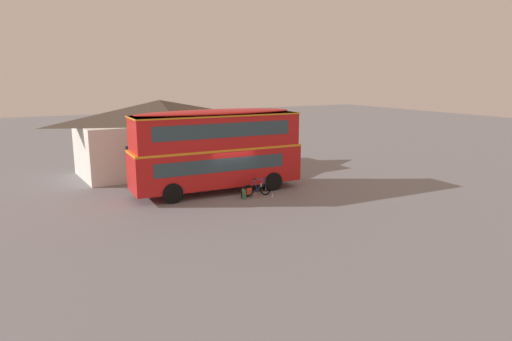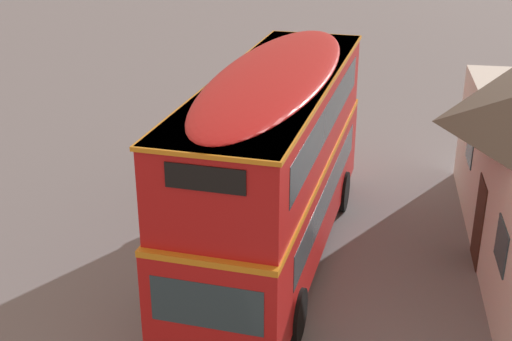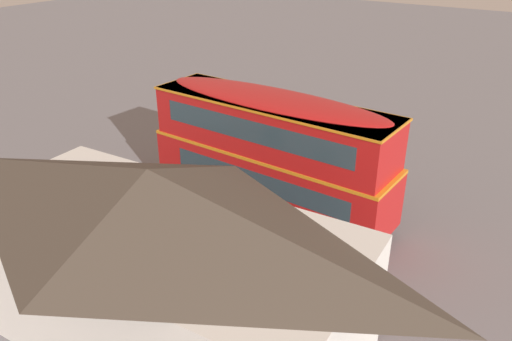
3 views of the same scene
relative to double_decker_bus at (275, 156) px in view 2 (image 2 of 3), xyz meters
The scene contains 6 objects.
ground_plane 2.76m from the double_decker_bus, 56.42° to the right, with size 120.00×120.00×0.00m, color slate.
double_decker_bus is the anchor object (origin of this frame).
touring_bicycle 3.33m from the double_decker_bus, 52.41° to the right, with size 1.73×0.52×1.02m.
backpack_on_ground 3.22m from the double_decker_bus, 74.10° to the right, with size 0.32×0.38×0.57m.
water_bottle_clear_plastic 4.23m from the double_decker_bus, 49.86° to the right, with size 0.07×0.07×0.21m.
water_bottle_red_squeeze 3.76m from the double_decker_bus, 60.97° to the right, with size 0.07×0.07×0.22m.
Camera 2 is at (13.86, 3.46, 8.50)m, focal length 47.91 mm.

